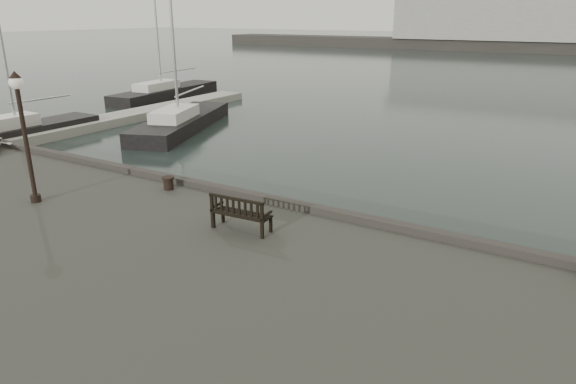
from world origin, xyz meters
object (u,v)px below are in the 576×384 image
at_px(yacht_c, 182,125).
at_px(lamp_post, 22,120).
at_px(yacht_b, 166,95).
at_px(bollard_left, 168,183).
at_px(bench, 241,220).
at_px(yacht_a, 25,135).

bearing_deg(yacht_c, lamp_post, -81.72).
bearing_deg(lamp_post, yacht_b, 127.26).
height_order(bollard_left, yacht_b, yacht_b).
relative_size(bench, bollard_left, 3.95).
relative_size(bollard_left, yacht_a, 0.03).
distance_m(bench, yacht_b, 31.60).
bearing_deg(bollard_left, yacht_c, 131.20).
xyz_separation_m(bench, yacht_c, (-13.83, 13.08, -1.58)).
xyz_separation_m(bollard_left, lamp_post, (-2.31, -2.61, 2.02)).
distance_m(bench, lamp_post, 6.29).
bearing_deg(yacht_a, bench, -18.93).
relative_size(bench, yacht_a, 0.13).
xyz_separation_m(lamp_post, yacht_a, (-13.34, 8.06, -3.52)).
relative_size(lamp_post, yacht_a, 0.31).
relative_size(bench, yacht_b, 0.10).
distance_m(yacht_a, yacht_c, 8.28).
bearing_deg(lamp_post, bollard_left, 48.48).
bearing_deg(yacht_b, bench, -48.58).
xyz_separation_m(lamp_post, yacht_b, (-17.31, 22.75, -3.51)).
bearing_deg(yacht_c, yacht_a, -151.04).
distance_m(lamp_post, yacht_b, 28.80).
distance_m(bollard_left, yacht_b, 28.15).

